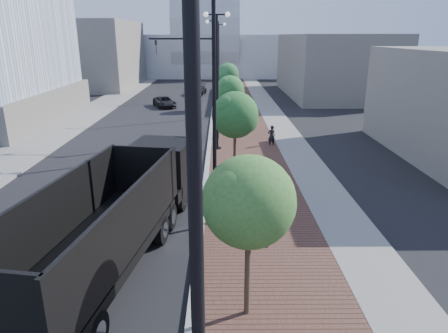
{
  "coord_description": "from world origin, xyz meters",
  "views": [
    {
      "loc": [
        0.87,
        -5.86,
        7.81
      ],
      "look_at": [
        1.0,
        12.0,
        2.0
      ],
      "focal_mm": 32.31,
      "sensor_mm": 36.0,
      "label": 1
    }
  ],
  "objects_px": {
    "dump_truck": "(138,202)",
    "white_sedan": "(98,189)",
    "pedestrian": "(272,136)",
    "dark_car_mid": "(165,102)"
  },
  "relations": [
    {
      "from": "dark_car_mid",
      "to": "pedestrian",
      "type": "xyz_separation_m",
      "value": [
        10.18,
        -17.37,
        0.2
      ]
    },
    {
      "from": "dark_car_mid",
      "to": "white_sedan",
      "type": "bearing_deg",
      "value": -110.34
    },
    {
      "from": "white_sedan",
      "to": "pedestrian",
      "type": "xyz_separation_m",
      "value": [
        9.68,
        10.59,
        0.03
      ]
    },
    {
      "from": "white_sedan",
      "to": "dark_car_mid",
      "type": "relative_size",
      "value": 1.08
    },
    {
      "from": "dark_car_mid",
      "to": "pedestrian",
      "type": "bearing_deg",
      "value": -80.98
    },
    {
      "from": "dump_truck",
      "to": "pedestrian",
      "type": "distance_m",
      "value": 15.6
    },
    {
      "from": "dump_truck",
      "to": "pedestrian",
      "type": "relative_size",
      "value": 8.66
    },
    {
      "from": "dump_truck",
      "to": "dark_car_mid",
      "type": "relative_size",
      "value": 3.22
    },
    {
      "from": "dump_truck",
      "to": "white_sedan",
      "type": "height_order",
      "value": "dump_truck"
    },
    {
      "from": "dump_truck",
      "to": "white_sedan",
      "type": "xyz_separation_m",
      "value": [
        -2.63,
        3.31,
        -0.73
      ]
    }
  ]
}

